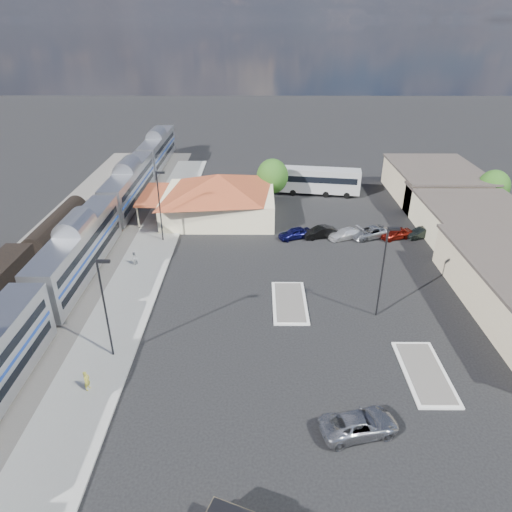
{
  "coord_description": "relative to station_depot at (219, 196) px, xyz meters",
  "views": [
    {
      "loc": [
        0.92,
        -35.53,
        24.64
      ],
      "look_at": [
        0.69,
        6.6,
        2.8
      ],
      "focal_mm": 32.0,
      "sensor_mm": 36.0,
      "label": 1
    }
  ],
  "objects": [
    {
      "name": "traffic_island_north",
      "position": [
        18.56,
        -32.0,
        -3.03
      ],
      "size": [
        3.3,
        7.5,
        0.21
      ],
      "color": "silver",
      "rests_on": "ground"
    },
    {
      "name": "buildings_east",
      "position": [
        32.56,
        -9.72,
        -0.86
      ],
      "size": [
        14.4,
        51.4,
        4.8
      ],
      "color": "#C6B28C",
      "rests_on": "ground"
    },
    {
      "name": "lamp_plat_s",
      "position": [
        -6.34,
        -30.0,
        2.21
      ],
      "size": [
        1.08,
        0.25,
        9.0
      ],
      "color": "black",
      "rests_on": "ground"
    },
    {
      "name": "parked_car_e",
      "position": [
        22.88,
        -7.08,
        -2.43
      ],
      "size": [
        4.45,
        2.96,
        1.41
      ],
      "primitive_type": "imported",
      "rotation": [
        0.0,
        0.0,
        -1.23
      ],
      "color": "maroon",
      "rests_on": "ground"
    },
    {
      "name": "station_depot",
      "position": [
        0.0,
        0.0,
        0.0
      ],
      "size": [
        18.35,
        12.24,
        6.2
      ],
      "color": "beige",
      "rests_on": "ground"
    },
    {
      "name": "parked_car_f",
      "position": [
        26.08,
        -6.78,
        -2.49
      ],
      "size": [
        4.11,
        2.59,
        1.28
      ],
      "primitive_type": "imported",
      "rotation": [
        0.0,
        0.0,
        -1.22
      ],
      "color": "black",
      "rests_on": "ground"
    },
    {
      "name": "railbed",
      "position": [
        -16.44,
        -16.0,
        -3.07
      ],
      "size": [
        16.0,
        100.0,
        0.12
      ],
      "primitive_type": "cube",
      "color": "#4C4944",
      "rests_on": "ground"
    },
    {
      "name": "tree_depot",
      "position": [
        7.56,
        6.0,
        0.89
      ],
      "size": [
        4.71,
        4.71,
        6.63
      ],
      "color": "#382314",
      "rests_on": "ground"
    },
    {
      "name": "suv",
      "position": [
        12.24,
        -37.73,
        -2.39
      ],
      "size": [
        5.74,
        3.62,
        1.48
      ],
      "primitive_type": "imported",
      "rotation": [
        0.0,
        0.0,
        1.81
      ],
      "color": "#929499",
      "rests_on": "ground"
    },
    {
      "name": "platform",
      "position": [
        -7.44,
        -18.0,
        -3.04
      ],
      "size": [
        5.5,
        92.0,
        0.18
      ],
      "primitive_type": "cube",
      "color": "gray",
      "rests_on": "ground"
    },
    {
      "name": "person_b",
      "position": [
        -8.4,
        -14.49,
        -2.16
      ],
      "size": [
        0.84,
        0.94,
        1.59
      ],
      "primitive_type": "imported",
      "rotation": [
        0.0,
        0.0,
        -1.94
      ],
      "color": "silver",
      "rests_on": "platform"
    },
    {
      "name": "parked_car_d",
      "position": [
        19.68,
        -6.78,
        -2.41
      ],
      "size": [
        5.71,
        4.14,
        1.44
      ],
      "primitive_type": "imported",
      "rotation": [
        0.0,
        0.0,
        -1.19
      ],
      "color": "gray",
      "rests_on": "ground"
    },
    {
      "name": "parked_car_a",
      "position": [
        10.08,
        -7.08,
        -2.42
      ],
      "size": [
        4.53,
        3.14,
        1.43
      ],
      "primitive_type": "imported",
      "rotation": [
        0.0,
        0.0,
        -1.19
      ],
      "color": "#0C0C3C",
      "rests_on": "ground"
    },
    {
      "name": "lamp_lot",
      "position": [
        16.66,
        -24.0,
        2.21
      ],
      "size": [
        1.08,
        0.25,
        9.0
      ],
      "color": "black",
      "rests_on": "ground"
    },
    {
      "name": "ground",
      "position": [
        4.56,
        -24.0,
        -3.13
      ],
      "size": [
        280.0,
        280.0,
        0.0
      ],
      "primitive_type": "plane",
      "color": "black",
      "rests_on": "ground"
    },
    {
      "name": "lamp_plat_n",
      "position": [
        -6.34,
        -8.0,
        2.21
      ],
      "size": [
        1.08,
        0.25,
        9.0
      ],
      "color": "black",
      "rests_on": "ground"
    },
    {
      "name": "tree_east_c",
      "position": [
        38.56,
        2.0,
        0.63
      ],
      "size": [
        4.41,
        4.41,
        6.21
      ],
      "color": "#382314",
      "rests_on": "ground"
    },
    {
      "name": "coach_bus",
      "position": [
        14.93,
        9.5,
        -0.76
      ],
      "size": [
        13.12,
        4.66,
        4.12
      ],
      "rotation": [
        0.0,
        0.0,
        1.42
      ],
      "color": "silver",
      "rests_on": "ground"
    },
    {
      "name": "passenger_train",
      "position": [
        -13.44,
        -16.57,
        -0.26
      ],
      "size": [
        3.0,
        104.0,
        5.55
      ],
      "color": "silver",
      "rests_on": "ground"
    },
    {
      "name": "person_a",
      "position": [
        -7.16,
        -33.99,
        -2.13
      ],
      "size": [
        0.54,
        0.68,
        1.64
      ],
      "primitive_type": "imported",
      "rotation": [
        0.0,
        0.0,
        1.28
      ],
      "color": "gold",
      "rests_on": "platform"
    },
    {
      "name": "parked_car_c",
      "position": [
        16.48,
        -7.08,
        -2.48
      ],
      "size": [
        4.83,
        3.34,
        1.3
      ],
      "primitive_type": "imported",
      "rotation": [
        0.0,
        0.0,
        -1.2
      ],
      "color": "silver",
      "rests_on": "ground"
    },
    {
      "name": "traffic_island_south",
      "position": [
        8.56,
        -22.0,
        -3.03
      ],
      "size": [
        3.3,
        7.5,
        0.21
      ],
      "color": "silver",
      "rests_on": "ground"
    },
    {
      "name": "parked_car_b",
      "position": [
        13.28,
        -6.78,
        -2.42
      ],
      "size": [
        4.6,
        2.76,
        1.43
      ],
      "primitive_type": "imported",
      "rotation": [
        0.0,
        0.0,
        -1.26
      ],
      "color": "black",
      "rests_on": "ground"
    }
  ]
}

